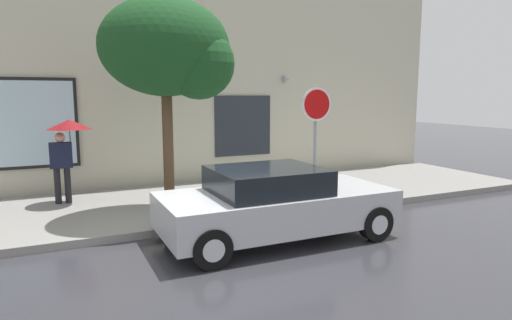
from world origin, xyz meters
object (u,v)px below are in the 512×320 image
(parked_car, at_px, (275,203))
(stop_sign, at_px, (316,122))
(street_tree, at_px, (172,51))
(pedestrian_with_umbrella, at_px, (67,137))

(parked_car, relative_size, stop_sign, 1.60)
(parked_car, bearing_deg, stop_sign, 40.27)
(parked_car, bearing_deg, street_tree, 119.26)
(parked_car, height_order, pedestrian_with_umbrella, pedestrian_with_umbrella)
(street_tree, relative_size, stop_sign, 1.69)
(parked_car, height_order, street_tree, street_tree)
(street_tree, distance_m, stop_sign, 3.51)
(parked_car, xyz_separation_m, stop_sign, (1.85, 1.57, 1.35))
(parked_car, xyz_separation_m, street_tree, (-1.25, 2.23, 2.85))
(parked_car, relative_size, street_tree, 0.95)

